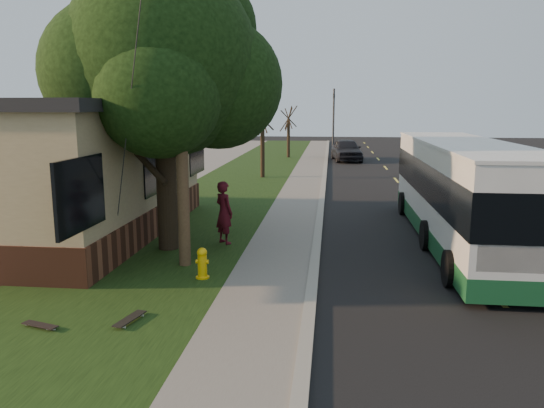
# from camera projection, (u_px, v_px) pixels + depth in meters

# --- Properties ---
(ground) EXTENTS (120.00, 120.00, 0.00)m
(ground) POSITION_uv_depth(u_px,v_px,m) (312.00, 285.00, 12.27)
(ground) COLOR black
(ground) RESTS_ON ground
(road) EXTENTS (8.00, 80.00, 0.01)m
(road) POSITION_uv_depth(u_px,v_px,m) (420.00, 207.00, 21.60)
(road) COLOR black
(road) RESTS_ON ground
(curb) EXTENTS (0.25, 80.00, 0.12)m
(curb) POSITION_uv_depth(u_px,v_px,m) (321.00, 204.00, 22.03)
(curb) COLOR gray
(curb) RESTS_ON ground
(sidewalk) EXTENTS (2.00, 80.00, 0.08)m
(sidewalk) POSITION_uv_depth(u_px,v_px,m) (297.00, 204.00, 22.14)
(sidewalk) COLOR slate
(sidewalk) RESTS_ON ground
(grass_verge) EXTENTS (5.00, 80.00, 0.07)m
(grass_verge) POSITION_uv_depth(u_px,v_px,m) (215.00, 202.00, 22.52)
(grass_verge) COLOR black
(grass_verge) RESTS_ON ground
(fire_hydrant) EXTENTS (0.32, 0.32, 0.74)m
(fire_hydrant) POSITION_uv_depth(u_px,v_px,m) (202.00, 263.00, 12.47)
(fire_hydrant) COLOR yellow
(fire_hydrant) RESTS_ON grass_verge
(utility_pole) EXTENTS (2.86, 3.21, 9.07)m
(utility_pole) POSITION_uv_depth(u_px,v_px,m) (179.00, 83.00, 12.75)
(utility_pole) COLOR #473321
(utility_pole) RESTS_ON ground
(leafy_tree) EXTENTS (6.30, 6.00, 7.80)m
(leafy_tree) POSITION_uv_depth(u_px,v_px,m) (165.00, 65.00, 14.37)
(leafy_tree) COLOR black
(leafy_tree) RESTS_ON grass_verge
(bare_tree_near) EXTENTS (1.38, 1.21, 4.31)m
(bare_tree_near) POSITION_uv_depth(u_px,v_px,m) (262.00, 140.00, 29.84)
(bare_tree_near) COLOR black
(bare_tree_near) RESTS_ON grass_verge
(bare_tree_far) EXTENTS (1.38, 1.21, 4.03)m
(bare_tree_far) POSITION_uv_depth(u_px,v_px,m) (288.00, 133.00, 41.54)
(bare_tree_far) COLOR black
(bare_tree_far) RESTS_ON grass_verge
(traffic_signal) EXTENTS (0.18, 0.22, 5.50)m
(traffic_signal) POSITION_uv_depth(u_px,v_px,m) (334.00, 117.00, 44.85)
(traffic_signal) COLOR #2D2D30
(traffic_signal) RESTS_ON ground
(transit_bus) EXTENTS (2.60, 11.26, 3.05)m
(transit_bus) POSITION_uv_depth(u_px,v_px,m) (463.00, 190.00, 15.73)
(transit_bus) COLOR silver
(transit_bus) RESTS_ON ground
(skateboarder) EXTENTS (0.80, 0.78, 1.86)m
(skateboarder) POSITION_uv_depth(u_px,v_px,m) (224.00, 213.00, 15.54)
(skateboarder) COLOR #4C0F19
(skateboarder) RESTS_ON grass_verge
(skateboard_main) EXTENTS (0.40, 0.87, 0.08)m
(skateboard_main) POSITION_uv_depth(u_px,v_px,m) (130.00, 319.00, 9.98)
(skateboard_main) COLOR black
(skateboard_main) RESTS_ON grass_verge
(skateboard_spare) EXTENTS (0.76, 0.38, 0.07)m
(skateboard_spare) POSITION_uv_depth(u_px,v_px,m) (40.00, 325.00, 9.71)
(skateboard_spare) COLOR black
(skateboard_spare) RESTS_ON grass_verge
(dumpster) EXTENTS (1.43, 1.20, 1.16)m
(dumpster) POSITION_uv_depth(u_px,v_px,m) (114.00, 192.00, 21.59)
(dumpster) COLOR black
(dumpster) RESTS_ON building_lot
(distant_car) EXTENTS (2.52, 5.07, 1.66)m
(distant_car) POSITION_uv_depth(u_px,v_px,m) (346.00, 150.00, 39.74)
(distant_car) COLOR black
(distant_car) RESTS_ON ground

